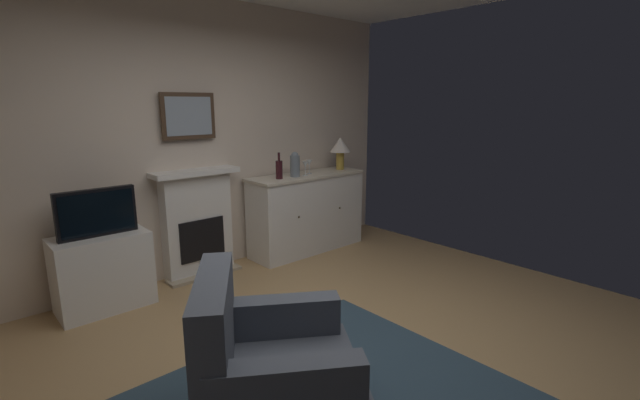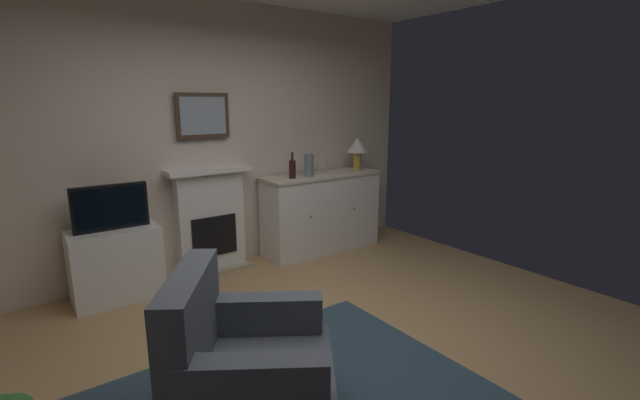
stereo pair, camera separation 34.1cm
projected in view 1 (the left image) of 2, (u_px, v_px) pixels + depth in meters
The scene contains 13 objects.
ground_plane at pixel (349, 361), 3.09m from camera, with size 5.22×4.52×0.10m, color tan.
wall_rear at pixel (193, 139), 4.39m from camera, with size 5.22×0.06×2.77m, color beige.
fireplace_unit at pixel (198, 223), 4.43m from camera, with size 0.87×0.30×1.10m.
framed_picture at pixel (189, 116), 4.23m from camera, with size 0.55×0.04×0.45m.
sideboard_cabinet at pixel (307, 212), 5.19m from camera, with size 1.47×0.49×0.93m.
table_lamp at pixel (340, 147), 5.39m from camera, with size 0.26×0.26×0.40m.
wine_bottle at pixel (279, 169), 4.75m from camera, with size 0.08×0.08×0.29m.
wine_glass_left at pixel (305, 165), 4.97m from camera, with size 0.07×0.07×0.16m.
wine_glass_center at pixel (309, 163), 5.09m from camera, with size 0.07×0.07×0.16m.
vase_decorative at pixel (295, 164), 4.88m from camera, with size 0.11×0.11×0.28m.
tv_cabinet at pixel (103, 272), 3.73m from camera, with size 0.75×0.42×0.66m.
tv_set at pixel (97, 213), 3.59m from camera, with size 0.62×0.07×0.40m.
armchair at pixel (269, 373), 2.25m from camera, with size 1.09×1.08×0.92m.
Camera 1 is at (-2.01, -1.90, 1.75)m, focal length 24.36 mm.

